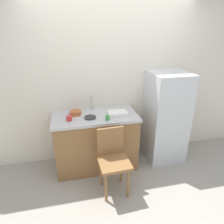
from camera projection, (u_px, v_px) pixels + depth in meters
ground_plane at (126, 189)px, 2.82m from camera, size 8.00×8.00×0.00m
back_wall at (111, 84)px, 3.23m from camera, size 4.80×0.10×2.52m
cabinet_base at (96, 142)px, 3.18m from camera, size 1.23×0.60×0.85m
countertop at (95, 116)px, 3.00m from camera, size 1.27×0.64×0.04m
faucet at (92, 102)px, 3.17m from camera, size 0.02×0.02×0.23m
refrigerator at (166, 117)px, 3.29m from camera, size 0.59×0.60×1.48m
chair at (113, 158)px, 2.67m from camera, size 0.42×0.42×0.89m
dish_tray at (118, 113)px, 3.00m from camera, size 0.28×0.20×0.05m
terracotta_bowl at (75, 113)px, 3.01m from camera, size 0.17×0.17×0.06m
hotplate at (90, 117)px, 2.90m from camera, size 0.17×0.17×0.02m
cup_red at (69, 118)px, 2.81m from camera, size 0.08×0.08×0.07m
cup_green at (107, 118)px, 2.83m from camera, size 0.06×0.06×0.07m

